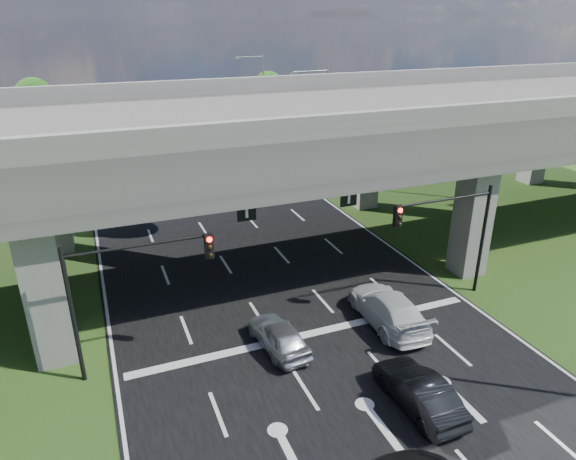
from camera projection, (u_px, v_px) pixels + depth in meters
ground at (345, 379)px, 21.16m from camera, size 160.00×160.00×0.00m
road at (265, 274)px, 29.72m from camera, size 18.00×120.00×0.03m
overpass at (251, 131)px, 28.35m from camera, size 80.00×15.00×10.00m
signal_right at (452, 225)px, 25.58m from camera, size 5.76×0.54×6.00m
signal_left at (127, 281)px, 20.24m from camera, size 5.76×0.54×6.00m
streetlight_far at (322, 119)px, 42.88m from camera, size 3.38×0.25×10.00m
streetlight_beyond at (260, 93)px, 56.57m from camera, size 3.38×0.25×10.00m
tree_left_near at (7, 151)px, 36.78m from camera, size 4.50×4.50×7.80m
tree_left_far at (33, 110)px, 50.69m from camera, size 4.80×4.80×8.32m
tree_right_near at (332, 123)px, 47.83m from camera, size 4.20×4.20×7.28m
tree_right_mid at (324, 111)px, 55.83m from camera, size 3.91×3.90×6.76m
tree_right_far at (265, 97)px, 61.06m from camera, size 4.50×4.50×7.80m
car_silver at (279, 335)px, 22.84m from camera, size 2.00×4.12×1.35m
car_dark at (419, 391)px, 19.39m from camera, size 1.57×4.35×1.43m
car_white at (388, 308)px, 24.72m from camera, size 2.55×5.59×1.59m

